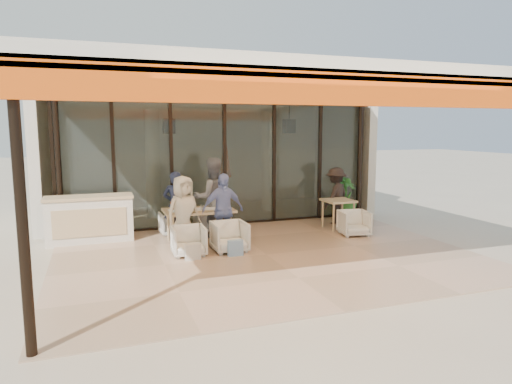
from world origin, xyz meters
The scene contains 21 objects.
ground centered at (0.00, 0.00, 0.00)m, with size 70.00×70.00×0.00m, color #C6B293.
terrace_floor centered at (0.00, 0.00, 0.01)m, with size 8.00×6.00×0.01m, color tan.
terrace_structure centered at (0.00, -0.26, 3.25)m, with size 8.00×6.00×3.40m.
glass_storefront centered at (0.00, 3.00, 1.60)m, with size 8.08×0.10×3.20m.
interior_block centered at (0.01, 5.31, 2.23)m, with size 9.05×3.62×3.52m.
host_counter centered at (-3.28, 2.30, 0.53)m, with size 1.85×0.65×1.04m.
dining_table centered at (-1.03, 1.48, 0.69)m, with size 1.50×0.90×0.93m.
chair_far_left centered at (-1.45, 2.42, 0.30)m, with size 0.59×0.55×0.60m, color white.
chair_far_right centered at (-0.61, 2.42, 0.31)m, with size 0.60×0.56×0.62m, color white.
chair_near_left centered at (-1.45, 0.52, 0.33)m, with size 0.64×0.60×0.66m, color white.
chair_near_right centered at (-0.61, 0.52, 0.35)m, with size 0.67×0.63×0.69m, color white.
diner_navy centered at (-1.45, 1.92, 0.78)m, with size 0.57×0.37×1.55m, color #1A203A.
diner_grey centered at (-0.61, 1.92, 0.92)m, with size 0.89×0.70×1.84m, color #5E5E62.
diner_cream centered at (-1.45, 1.02, 0.77)m, with size 0.75×0.49×1.54m, color beige.
diner_periwinkle centered at (-0.61, 1.02, 0.78)m, with size 0.92×0.38×1.56m, color #7A88CC.
tote_bag_cream centered at (-1.45, 0.12, 0.17)m, with size 0.30×0.10×0.34m, color silver.
tote_bag_blue centered at (-0.61, 0.12, 0.17)m, with size 0.30×0.10×0.34m, color #99BFD8.
side_table centered at (2.53, 1.64, 0.64)m, with size 0.70×0.70×0.74m.
side_chair centered at (2.53, 0.89, 0.33)m, with size 0.64×0.60×0.66m, color white.
standing_woman centered at (2.77, 2.20, 0.75)m, with size 0.96×0.55×1.49m, color black.
potted_palm centered at (3.32, 2.65, 0.61)m, with size 0.69×0.69×1.23m, color #1E5919.
Camera 1 is at (-3.13, -8.17, 2.52)m, focal length 32.00 mm.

